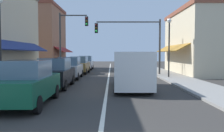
{
  "coord_description": "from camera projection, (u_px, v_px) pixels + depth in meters",
  "views": [
    {
      "loc": [
        0.29,
        -3.03,
        2.02
      ],
      "look_at": [
        0.33,
        13.34,
        1.15
      ],
      "focal_mm": 36.54,
      "sensor_mm": 36.0,
      "label": 1
    }
  ],
  "objects": [
    {
      "name": "parked_car_far_left",
      "position": [
        79.0,
        65.0,
        23.21
      ],
      "size": [
        1.83,
        4.13,
        1.77
      ],
      "rotation": [
        0.0,
        0.0,
        -0.01
      ],
      "color": "brown",
      "rests_on": "ground"
    },
    {
      "name": "traffic_signal_left_corner",
      "position": [
        68.0,
        34.0,
        22.2
      ],
      "size": [
        2.87,
        0.5,
        6.02
      ],
      "color": "#333333",
      "rests_on": "ground"
    },
    {
      "name": "sidewalk_right",
      "position": [
        168.0,
        75.0,
        21.11
      ],
      "size": [
        2.6,
        56.0,
        0.12
      ],
      "primitive_type": "cube",
      "color": "gray",
      "rests_on": "ground"
    },
    {
      "name": "parked_car_distant_left",
      "position": [
        85.0,
        63.0,
        29.03
      ],
      "size": [
        1.83,
        4.13,
        1.77
      ],
      "rotation": [
        0.0,
        0.0,
        0.02
      ],
      "color": "silver",
      "rests_on": "ground"
    },
    {
      "name": "traffic_signal_mast_arm",
      "position": [
        135.0,
        36.0,
        21.38
      ],
      "size": [
        6.21,
        0.5,
        5.26
      ],
      "color": "#333333",
      "rests_on": "ground"
    },
    {
      "name": "ground_plane",
      "position": [
        108.0,
        76.0,
        21.1
      ],
      "size": [
        80.0,
        80.0,
        0.0
      ],
      "primitive_type": "plane",
      "color": "#33302D"
    },
    {
      "name": "storefront_right_block",
      "position": [
        201.0,
        42.0,
        22.95
      ],
      "size": [
        6.46,
        10.2,
        6.42
      ],
      "color": "beige",
      "rests_on": "ground"
    },
    {
      "name": "parked_car_second_left",
      "position": [
        55.0,
        73.0,
        13.62
      ],
      "size": [
        1.83,
        4.12,
        1.77
      ],
      "rotation": [
        0.0,
        0.0,
        0.01
      ],
      "color": "black",
      "rests_on": "ground"
    },
    {
      "name": "storefront_far_left",
      "position": [
        42.0,
        38.0,
        30.84
      ],
      "size": [
        6.0,
        8.2,
        8.39
      ],
      "color": "#8E5B42",
      "rests_on": "ground"
    },
    {
      "name": "lane_center_stripe",
      "position": [
        108.0,
        76.0,
        21.1
      ],
      "size": [
        0.14,
        52.0,
        0.01
      ],
      "primitive_type": "cube",
      "color": "silver",
      "rests_on": "ground"
    },
    {
      "name": "van_in_lane",
      "position": [
        131.0,
        69.0,
        13.01
      ],
      "size": [
        2.05,
        5.2,
        2.12
      ],
      "rotation": [
        0.0,
        0.0,
        -0.01
      ],
      "color": "silver",
      "rests_on": "ground"
    },
    {
      "name": "parked_car_third_left",
      "position": [
        69.0,
        68.0,
        18.55
      ],
      "size": [
        1.83,
        4.13,
        1.77
      ],
      "rotation": [
        0.0,
        0.0,
        0.02
      ],
      "color": "#B7BABF",
      "rests_on": "ground"
    },
    {
      "name": "sidewalk_left",
      "position": [
        49.0,
        75.0,
        21.09
      ],
      "size": [
        2.6,
        56.0,
        0.12
      ],
      "primitive_type": "cube",
      "color": "gray",
      "rests_on": "ground"
    },
    {
      "name": "street_lamp_right_mid",
      "position": [
        169.0,
        38.0,
        18.56
      ],
      "size": [
        0.36,
        0.36,
        4.9
      ],
      "color": "black",
      "rests_on": "ground"
    },
    {
      "name": "parked_car_nearest_left",
      "position": [
        27.0,
        83.0,
        8.92
      ],
      "size": [
        1.85,
        4.14,
        1.77
      ],
      "rotation": [
        0.0,
        0.0,
        0.02
      ],
      "color": "#0F4C33",
      "rests_on": "ground"
    }
  ]
}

